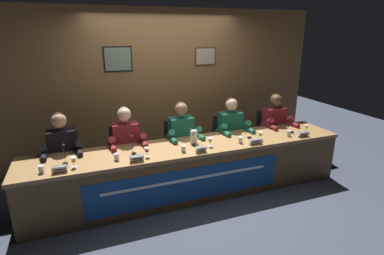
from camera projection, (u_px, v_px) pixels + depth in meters
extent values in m
plane|color=#383D4C|center=(192.00, 191.00, 4.45)|extent=(12.00, 12.00, 0.00)
cube|color=brown|center=(164.00, 87.00, 5.27)|extent=(5.67, 0.12, 2.60)
cube|color=black|center=(118.00, 59.00, 4.80)|extent=(0.44, 0.02, 0.39)
cube|color=slate|center=(118.00, 59.00, 4.79)|extent=(0.40, 0.01, 0.35)
cube|color=#4C3319|center=(205.00, 56.00, 5.32)|extent=(0.39, 0.02, 0.31)
cube|color=tan|center=(206.00, 56.00, 5.31)|extent=(0.35, 0.01, 0.27)
cube|color=olive|center=(192.00, 146.00, 4.24)|extent=(4.47, 0.78, 0.05)
cube|color=brown|center=(202.00, 182.00, 4.02)|extent=(4.41, 0.04, 0.68)
cube|color=brown|center=(19.00, 199.00, 3.60)|extent=(0.08, 0.70, 0.68)
cube|color=brown|center=(314.00, 150.00, 5.10)|extent=(0.08, 0.70, 0.68)
cube|color=#19478C|center=(189.00, 185.00, 3.94)|extent=(2.61, 0.01, 0.45)
cube|color=white|center=(189.00, 179.00, 3.91)|extent=(2.22, 0.00, 0.04)
cylinder|color=black|center=(69.00, 196.00, 4.31)|extent=(0.44, 0.44, 0.02)
cylinder|color=black|center=(67.00, 182.00, 4.25)|extent=(0.05, 0.05, 0.41)
cube|color=#232328|center=(65.00, 167.00, 4.18)|extent=(0.44, 0.44, 0.03)
cube|color=#232328|center=(63.00, 146.00, 4.29)|extent=(0.40, 0.05, 0.44)
cylinder|color=black|center=(59.00, 195.00, 3.90)|extent=(0.10, 0.10, 0.47)
cylinder|color=black|center=(76.00, 192.00, 3.97)|extent=(0.10, 0.10, 0.47)
cylinder|color=black|center=(56.00, 170.00, 3.95)|extent=(0.13, 0.34, 0.13)
cylinder|color=black|center=(73.00, 168.00, 4.02)|extent=(0.13, 0.34, 0.13)
cube|color=black|center=(63.00, 147.00, 4.06)|extent=(0.36, 0.20, 0.48)
sphere|color=tan|center=(59.00, 121.00, 3.93)|extent=(0.19, 0.19, 0.19)
sphere|color=#331E0F|center=(59.00, 119.00, 3.94)|extent=(0.17, 0.17, 0.17)
cylinder|color=black|center=(44.00, 151.00, 3.89)|extent=(0.09, 0.30, 0.25)
cylinder|color=black|center=(79.00, 146.00, 4.04)|extent=(0.09, 0.30, 0.25)
cylinder|color=black|center=(44.00, 157.00, 3.76)|extent=(0.07, 0.24, 0.07)
cylinder|color=black|center=(80.00, 152.00, 3.90)|extent=(0.07, 0.24, 0.07)
cube|color=white|center=(59.00, 170.00, 3.38)|extent=(0.16, 0.03, 0.08)
cube|color=white|center=(59.00, 168.00, 3.41)|extent=(0.16, 0.03, 0.08)
cube|color=black|center=(59.00, 170.00, 3.38)|extent=(0.11, 0.01, 0.01)
cylinder|color=white|center=(74.00, 167.00, 3.54)|extent=(0.06, 0.06, 0.00)
cylinder|color=white|center=(74.00, 165.00, 3.53)|extent=(0.01, 0.01, 0.05)
cone|color=white|center=(73.00, 160.00, 3.51)|extent=(0.06, 0.06, 0.06)
cylinder|color=orange|center=(73.00, 160.00, 3.51)|extent=(0.04, 0.04, 0.04)
cylinder|color=silver|center=(41.00, 169.00, 3.39)|extent=(0.06, 0.06, 0.08)
cylinder|color=silver|center=(42.00, 171.00, 3.39)|extent=(0.05, 0.05, 0.05)
cylinder|color=black|center=(65.00, 164.00, 3.60)|extent=(0.06, 0.06, 0.02)
cylinder|color=black|center=(64.00, 154.00, 3.63)|extent=(0.01, 0.13, 0.18)
sphere|color=#2D2D2D|center=(63.00, 145.00, 3.66)|extent=(0.03, 0.03, 0.03)
cylinder|color=black|center=(129.00, 185.00, 4.60)|extent=(0.44, 0.44, 0.02)
cylinder|color=black|center=(128.00, 172.00, 4.53)|extent=(0.05, 0.05, 0.41)
cube|color=#232328|center=(127.00, 158.00, 4.46)|extent=(0.44, 0.44, 0.03)
cube|color=#232328|center=(124.00, 139.00, 4.57)|extent=(0.40, 0.05, 0.44)
cylinder|color=black|center=(125.00, 184.00, 4.19)|extent=(0.10, 0.10, 0.47)
cylinder|color=black|center=(139.00, 181.00, 4.25)|extent=(0.10, 0.10, 0.47)
cylinder|color=black|center=(122.00, 161.00, 4.23)|extent=(0.13, 0.34, 0.13)
cylinder|color=black|center=(136.00, 159.00, 4.30)|extent=(0.13, 0.34, 0.13)
cube|color=maroon|center=(126.00, 140.00, 4.35)|extent=(0.36, 0.20, 0.48)
sphere|color=beige|center=(124.00, 114.00, 4.21)|extent=(0.19, 0.19, 0.19)
sphere|color=gray|center=(124.00, 113.00, 4.22)|extent=(0.17, 0.17, 0.17)
cylinder|color=maroon|center=(111.00, 142.00, 4.18)|extent=(0.09, 0.30, 0.25)
cylinder|color=maroon|center=(142.00, 139.00, 4.32)|extent=(0.09, 0.30, 0.25)
cylinder|color=maroon|center=(113.00, 148.00, 4.04)|extent=(0.07, 0.24, 0.07)
cylinder|color=maroon|center=(144.00, 144.00, 4.19)|extent=(0.07, 0.24, 0.07)
cube|color=white|center=(137.00, 159.00, 3.66)|extent=(0.17, 0.03, 0.08)
cube|color=white|center=(136.00, 158.00, 3.69)|extent=(0.17, 0.03, 0.08)
cube|color=black|center=(137.00, 159.00, 3.66)|extent=(0.12, 0.01, 0.01)
cylinder|color=white|center=(147.00, 157.00, 3.83)|extent=(0.06, 0.06, 0.00)
cylinder|color=white|center=(147.00, 154.00, 3.82)|extent=(0.01, 0.01, 0.05)
cone|color=white|center=(147.00, 150.00, 3.80)|extent=(0.06, 0.06, 0.06)
cylinder|color=#B21E2D|center=(147.00, 150.00, 3.80)|extent=(0.04, 0.04, 0.04)
cylinder|color=silver|center=(117.00, 157.00, 3.72)|extent=(0.06, 0.06, 0.08)
cylinder|color=silver|center=(117.00, 158.00, 3.72)|extent=(0.05, 0.05, 0.05)
cylinder|color=black|center=(134.00, 153.00, 3.90)|extent=(0.06, 0.06, 0.02)
cylinder|color=black|center=(133.00, 145.00, 3.93)|extent=(0.01, 0.13, 0.18)
sphere|color=#2D2D2D|center=(131.00, 136.00, 3.96)|extent=(0.03, 0.03, 0.03)
cylinder|color=black|center=(181.00, 176.00, 4.88)|extent=(0.44, 0.44, 0.02)
cylinder|color=black|center=(181.00, 164.00, 4.82)|extent=(0.05, 0.05, 0.41)
cube|color=#232328|center=(181.00, 151.00, 4.75)|extent=(0.44, 0.44, 0.03)
cube|color=#232328|center=(176.00, 133.00, 4.86)|extent=(0.40, 0.05, 0.44)
cylinder|color=black|center=(182.00, 174.00, 4.47)|extent=(0.10, 0.10, 0.47)
cylinder|color=black|center=(195.00, 172.00, 4.54)|extent=(0.10, 0.10, 0.47)
cylinder|color=black|center=(179.00, 152.00, 4.52)|extent=(0.13, 0.34, 0.13)
cylinder|color=black|center=(191.00, 151.00, 4.59)|extent=(0.13, 0.34, 0.13)
cube|color=#196047|center=(181.00, 133.00, 4.63)|extent=(0.36, 0.20, 0.48)
sphere|color=#8E664C|center=(181.00, 109.00, 4.50)|extent=(0.19, 0.19, 0.19)
sphere|color=#593819|center=(181.00, 108.00, 4.51)|extent=(0.17, 0.17, 0.17)
cylinder|color=#196047|center=(170.00, 135.00, 4.46)|extent=(0.09, 0.30, 0.25)
cylinder|color=#196047|center=(196.00, 132.00, 4.61)|extent=(0.09, 0.30, 0.25)
cylinder|color=#196047|center=(173.00, 140.00, 4.33)|extent=(0.07, 0.24, 0.07)
cylinder|color=#196047|center=(200.00, 136.00, 4.47)|extent=(0.07, 0.24, 0.07)
cube|color=white|center=(201.00, 150.00, 3.94)|extent=(0.15, 0.03, 0.08)
cube|color=white|center=(200.00, 149.00, 3.97)|extent=(0.15, 0.03, 0.08)
cube|color=black|center=(201.00, 150.00, 3.94)|extent=(0.11, 0.01, 0.01)
cylinder|color=white|center=(210.00, 146.00, 4.17)|extent=(0.06, 0.06, 0.00)
cylinder|color=white|center=(210.00, 144.00, 4.16)|extent=(0.01, 0.01, 0.05)
cone|color=white|center=(210.00, 140.00, 4.14)|extent=(0.06, 0.06, 0.06)
cylinder|color=yellow|center=(210.00, 140.00, 4.15)|extent=(0.04, 0.04, 0.04)
cylinder|color=silver|center=(183.00, 149.00, 3.97)|extent=(0.06, 0.06, 0.08)
cylinder|color=silver|center=(183.00, 150.00, 3.97)|extent=(0.05, 0.05, 0.05)
cylinder|color=black|center=(194.00, 145.00, 4.19)|extent=(0.06, 0.06, 0.02)
cylinder|color=black|center=(192.00, 137.00, 4.22)|extent=(0.01, 0.13, 0.18)
sphere|color=#2D2D2D|center=(191.00, 129.00, 4.25)|extent=(0.03, 0.03, 0.03)
cylinder|color=black|center=(228.00, 168.00, 5.17)|extent=(0.44, 0.44, 0.02)
cylinder|color=black|center=(228.00, 156.00, 5.10)|extent=(0.05, 0.05, 0.41)
cube|color=#232328|center=(229.00, 144.00, 5.04)|extent=(0.44, 0.44, 0.03)
cube|color=#232328|center=(223.00, 127.00, 5.14)|extent=(0.40, 0.05, 0.44)
cylinder|color=black|center=(233.00, 165.00, 4.76)|extent=(0.10, 0.10, 0.47)
cylinder|color=black|center=(244.00, 163.00, 4.83)|extent=(0.10, 0.10, 0.47)
cylinder|color=black|center=(229.00, 145.00, 4.80)|extent=(0.13, 0.34, 0.13)
cylinder|color=black|center=(240.00, 143.00, 4.87)|extent=(0.13, 0.34, 0.13)
cube|color=#196047|center=(230.00, 127.00, 4.92)|extent=(0.36, 0.20, 0.48)
sphere|color=beige|center=(232.00, 104.00, 4.79)|extent=(0.19, 0.19, 0.19)
sphere|color=#331E0F|center=(231.00, 103.00, 4.79)|extent=(0.17, 0.17, 0.17)
cylinder|color=#196047|center=(221.00, 129.00, 4.75)|extent=(0.09, 0.30, 0.25)
cylinder|color=#196047|center=(245.00, 126.00, 4.89)|extent=(0.09, 0.30, 0.25)
cylinder|color=#196047|center=(226.00, 133.00, 4.61)|extent=(0.07, 0.24, 0.07)
cylinder|color=#196047|center=(250.00, 130.00, 4.76)|extent=(0.07, 0.24, 0.07)
cube|color=white|center=(256.00, 142.00, 4.23)|extent=(0.20, 0.03, 0.08)
cube|color=white|center=(255.00, 141.00, 4.26)|extent=(0.20, 0.03, 0.08)
cube|color=black|center=(256.00, 142.00, 4.23)|extent=(0.14, 0.01, 0.01)
cylinder|color=white|center=(260.00, 140.00, 4.41)|extent=(0.06, 0.06, 0.00)
cylinder|color=white|center=(260.00, 138.00, 4.40)|extent=(0.01, 0.01, 0.05)
cone|color=white|center=(260.00, 134.00, 4.38)|extent=(0.06, 0.06, 0.06)
cylinder|color=orange|center=(260.00, 135.00, 4.38)|extent=(0.04, 0.04, 0.04)
cylinder|color=silver|center=(241.00, 140.00, 4.28)|extent=(0.06, 0.06, 0.08)
cylinder|color=silver|center=(240.00, 141.00, 4.29)|extent=(0.05, 0.05, 0.05)
cylinder|color=black|center=(250.00, 138.00, 4.48)|extent=(0.06, 0.06, 0.02)
cylinder|color=black|center=(248.00, 130.00, 4.51)|extent=(0.01, 0.13, 0.18)
sphere|color=#2D2D2D|center=(246.00, 123.00, 4.53)|extent=(0.03, 0.03, 0.03)
cylinder|color=black|center=(269.00, 161.00, 5.46)|extent=(0.44, 0.44, 0.02)
cylinder|color=black|center=(270.00, 150.00, 5.39)|extent=(0.05, 0.05, 0.41)
cube|color=#232328|center=(271.00, 138.00, 5.32)|extent=(0.44, 0.44, 0.03)
cube|color=#232328|center=(266.00, 122.00, 5.43)|extent=(0.40, 0.05, 0.44)
cylinder|color=black|center=(278.00, 158.00, 5.04)|extent=(0.10, 0.10, 0.47)
cylinder|color=black|center=(288.00, 156.00, 5.11)|extent=(0.10, 0.10, 0.47)
cylinder|color=black|center=(274.00, 139.00, 5.09)|extent=(0.13, 0.34, 0.13)
cylinder|color=black|center=(283.00, 137.00, 5.16)|extent=(0.13, 0.34, 0.13)
cube|color=maroon|center=(274.00, 122.00, 5.20)|extent=(0.36, 0.20, 0.48)
sphere|color=brown|center=(276.00, 100.00, 5.07)|extent=(0.19, 0.19, 0.19)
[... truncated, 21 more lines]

